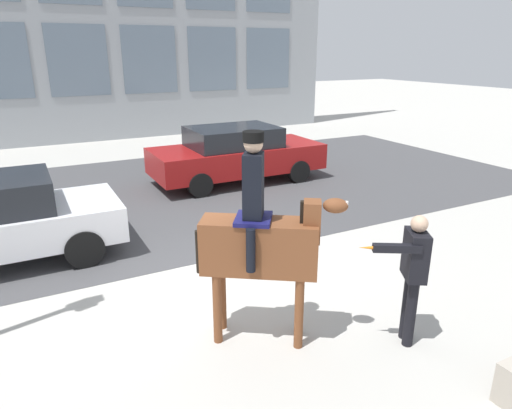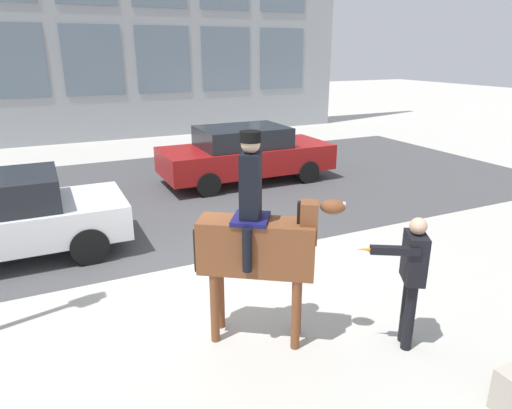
{
  "view_description": "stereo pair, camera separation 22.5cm",
  "coord_description": "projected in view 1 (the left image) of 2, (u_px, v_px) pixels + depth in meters",
  "views": [
    {
      "loc": [
        -2.39,
        -6.26,
        3.48
      ],
      "look_at": [
        0.3,
        -1.11,
        1.51
      ],
      "focal_mm": 32.0,
      "sensor_mm": 36.0,
      "label": 1
    },
    {
      "loc": [
        -2.19,
        -6.36,
        3.48
      ],
      "look_at": [
        0.3,
        -1.11,
        1.51
      ],
      "focal_mm": 32.0,
      "sensor_mm": 36.0,
      "label": 2
    }
  ],
  "objects": [
    {
      "name": "ground_plane",
      "position": [
        208.0,
        276.0,
        7.42
      ],
      "size": [
        80.0,
        80.0,
        0.0
      ],
      "primitive_type": "plane",
      "color": "#B2AFA8"
    },
    {
      "name": "road_surface",
      "position": [
        137.0,
        197.0,
        11.41
      ],
      "size": [
        21.78,
        8.5,
        0.01
      ],
      "color": "#444447",
      "rests_on": "ground_plane"
    },
    {
      "name": "mounted_horse_lead",
      "position": [
        261.0,
        240.0,
        5.42
      ],
      "size": [
        1.6,
        1.22,
        2.64
      ],
      "rotation": [
        0.0,
        0.0,
        -0.59
      ],
      "color": "brown",
      "rests_on": "ground_plane"
    },
    {
      "name": "pedestrian_bystander",
      "position": [
        413.0,
        270.0,
        5.44
      ],
      "size": [
        0.91,
        0.46,
        1.68
      ],
      "rotation": [
        0.0,
        0.0,
        2.61
      ],
      "color": "black",
      "rests_on": "ground_plane"
    },
    {
      "name": "street_car_far_lane",
      "position": [
        236.0,
        154.0,
        12.54
      ],
      "size": [
        4.67,
        2.0,
        1.52
      ],
      "color": "maroon",
      "rests_on": "ground_plane"
    }
  ]
}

